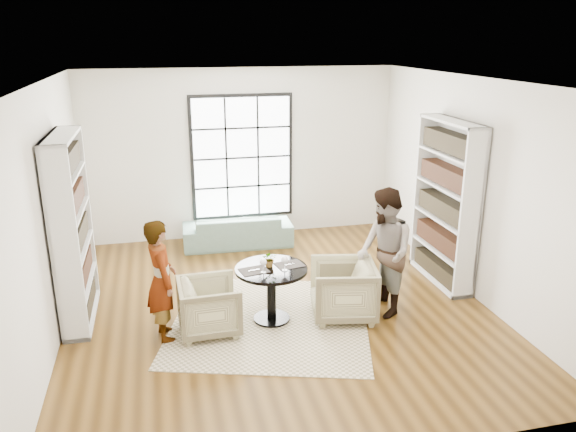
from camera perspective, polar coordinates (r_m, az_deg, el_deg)
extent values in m
plane|color=brown|center=(7.75, -1.02, -9.11)|extent=(6.00, 6.00, 0.00)
plane|color=silver|center=(10.06, -4.73, 6.28)|extent=(5.50, 0.00, 5.50)
plane|color=silver|center=(7.16, -23.13, 0.05)|extent=(0.00, 6.00, 6.00)
plane|color=silver|center=(8.20, 18.07, 2.76)|extent=(0.00, 6.00, 6.00)
plane|color=silver|center=(4.50, 7.13, -8.95)|extent=(5.50, 0.00, 5.50)
plane|color=white|center=(6.92, -1.16, 13.60)|extent=(6.00, 6.00, 0.00)
cube|color=black|center=(10.05, -4.70, 5.98)|extent=(1.82, 0.06, 2.22)
cube|color=white|center=(10.01, -4.67, 5.93)|extent=(1.70, 0.02, 2.10)
cube|color=beige|center=(7.37, -1.79, -10.55)|extent=(3.07, 3.07, 0.01)
cylinder|color=black|center=(7.39, -1.66, -10.38)|extent=(0.47, 0.47, 0.04)
cylinder|color=black|center=(7.23, -1.69, -8.03)|extent=(0.12, 0.12, 0.65)
cylinder|color=black|center=(7.08, -1.72, -5.44)|extent=(0.92, 0.92, 0.04)
imported|color=slate|center=(9.83, -5.15, -1.42)|extent=(1.91, 0.81, 0.55)
imported|color=tan|center=(7.05, -7.98, -9.11)|extent=(0.76, 0.74, 0.68)
imported|color=tan|center=(7.36, 5.61, -7.51)|extent=(0.96, 0.94, 0.75)
imported|color=gray|center=(6.86, -12.73, -6.39)|extent=(0.45, 0.60, 1.50)
imported|color=gray|center=(7.35, 9.79, -3.69)|extent=(0.64, 0.82, 1.69)
cube|color=#282623|center=(7.00, -3.48, -5.55)|extent=(0.38, 0.32, 0.01)
cube|color=#282623|center=(7.16, 0.15, -4.96)|extent=(0.38, 0.32, 0.01)
cylinder|color=silver|center=(6.94, -2.51, -5.73)|extent=(0.07, 0.07, 0.01)
cylinder|color=silver|center=(6.92, -2.51, -5.34)|extent=(0.01, 0.01, 0.10)
sphere|color=maroon|center=(6.89, -2.52, -4.72)|extent=(0.08, 0.08, 0.08)
ellipsoid|color=white|center=(6.89, -2.52, -4.72)|extent=(0.08, 0.08, 0.09)
cylinder|color=silver|center=(6.99, -0.33, -5.53)|extent=(0.07, 0.07, 0.01)
cylinder|color=silver|center=(6.97, -0.34, -5.12)|extent=(0.01, 0.01, 0.11)
sphere|color=maroon|center=(6.94, -0.34, -4.49)|extent=(0.08, 0.08, 0.08)
ellipsoid|color=white|center=(6.94, -0.34, -4.49)|extent=(0.09, 0.09, 0.10)
imported|color=gray|center=(7.08, -1.87, -4.38)|extent=(0.21, 0.19, 0.21)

